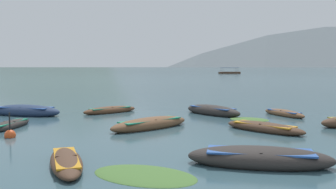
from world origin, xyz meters
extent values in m
plane|color=#385660|center=(0.00, 1500.00, 0.00)|extent=(6000.00, 6000.00, 0.00)
cone|color=#56665B|center=(-659.18, 1806.21, 177.86)|extent=(1499.55, 1499.55, 355.73)
cone|color=slate|center=(315.40, 1807.96, 307.16)|extent=(1851.22, 1851.22, 614.32)
ellipsoid|color=navy|center=(-9.82, 16.15, 0.23)|extent=(4.65, 2.22, 0.77)
cube|color=#28519E|center=(-9.82, 16.15, 0.46)|extent=(3.35, 1.60, 0.05)
cube|color=navy|center=(-9.82, 16.15, 0.51)|extent=(0.25, 0.99, 0.04)
ellipsoid|color=brown|center=(-5.19, 17.78, 0.15)|extent=(3.15, 3.32, 0.50)
cube|color=#197A56|center=(-5.19, 17.78, 0.30)|extent=(2.27, 2.39, 0.05)
cube|color=brown|center=(-5.19, 17.78, 0.35)|extent=(0.50, 0.47, 0.04)
ellipsoid|color=brown|center=(-1.84, 12.44, 0.19)|extent=(3.75, 4.11, 0.64)
cube|color=#197A56|center=(-1.84, 12.44, 0.38)|extent=(2.70, 2.96, 0.05)
cube|color=brown|center=(-1.84, 12.44, 0.43)|extent=(0.65, 0.58, 0.04)
ellipsoid|color=brown|center=(5.19, 17.53, 0.14)|extent=(2.28, 3.15, 0.45)
cube|color=#28519E|center=(5.19, 17.53, 0.27)|extent=(1.64, 2.27, 0.05)
cube|color=brown|center=(5.19, 17.53, 0.32)|extent=(0.49, 0.33, 0.04)
ellipsoid|color=#4C3323|center=(-3.22, 5.74, 0.13)|extent=(2.30, 3.57, 0.42)
cube|color=orange|center=(-3.22, 5.74, 0.25)|extent=(1.65, 2.57, 0.05)
cube|color=#4C3323|center=(-3.22, 5.74, 0.30)|extent=(0.58, 0.33, 0.04)
ellipsoid|color=#2D2826|center=(2.31, 6.44, 0.21)|extent=(4.27, 1.70, 0.70)
cube|color=#28519E|center=(2.31, 6.44, 0.42)|extent=(3.07, 1.23, 0.05)
cube|color=#2D2826|center=(2.31, 6.44, 0.47)|extent=(0.15, 0.97, 0.04)
ellipsoid|color=#2D2826|center=(-8.34, 11.76, 0.13)|extent=(0.85, 3.32, 0.44)
cube|color=#197A56|center=(-8.34, 11.76, 0.26)|extent=(0.61, 2.39, 0.05)
cube|color=#2D2826|center=(-8.34, 11.76, 0.31)|extent=(0.55, 0.09, 0.04)
ellipsoid|color=#2D2826|center=(1.08, 17.66, 0.21)|extent=(3.79, 3.76, 0.71)
cube|color=#28519E|center=(1.08, 17.66, 0.42)|extent=(2.73, 2.70, 0.05)
cube|color=#2D2826|center=(1.08, 17.66, 0.47)|extent=(0.64, 0.65, 0.04)
ellipsoid|color=#4C3323|center=(3.29, 12.25, 0.15)|extent=(3.65, 3.31, 0.50)
cube|color=orange|center=(3.29, 12.25, 0.30)|extent=(2.63, 2.38, 0.05)
cube|color=#4C3323|center=(3.29, 12.25, 0.35)|extent=(0.53, 0.61, 0.04)
cube|color=#4C3323|center=(8.90, 139.83, 0.27)|extent=(8.44, 5.13, 0.90)
cylinder|color=#4C4742|center=(11.46, 141.78, 1.40)|extent=(0.10, 0.10, 1.80)
cylinder|color=#4C4742|center=(12.10, 139.56, 1.40)|extent=(0.10, 0.10, 1.80)
cylinder|color=#4C4742|center=(5.69, 140.10, 1.40)|extent=(0.10, 0.10, 1.80)
cylinder|color=#4C4742|center=(6.33, 137.88, 1.40)|extent=(0.10, 0.10, 1.80)
cube|color=#334C75|center=(8.90, 139.83, 2.29)|extent=(7.09, 4.31, 0.12)
sphere|color=#DB4C1E|center=(-7.12, 9.64, 0.09)|extent=(0.45, 0.45, 0.45)
cylinder|color=black|center=(-7.12, 9.64, 0.55)|extent=(0.06, 0.06, 0.92)
ellipsoid|color=#38662D|center=(-1.57, 14.42, 0.00)|extent=(1.85, 3.55, 0.14)
ellipsoid|color=#477033|center=(-0.84, 5.11, 0.00)|extent=(3.41, 2.76, 0.14)
ellipsoid|color=#477033|center=(3.02, 15.75, 0.00)|extent=(2.46, 2.08, 0.14)
camera|label=1|loc=(0.82, -4.25, 2.87)|focal=39.39mm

